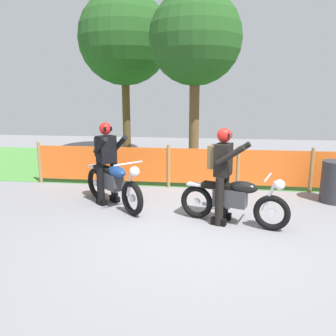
{
  "coord_description": "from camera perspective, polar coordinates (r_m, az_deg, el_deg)",
  "views": [
    {
      "loc": [
        0.23,
        -5.36,
        2.27
      ],
      "look_at": [
        -0.59,
        0.77,
        0.9
      ],
      "focal_mm": 36.44,
      "sensor_mm": 36.0,
      "label": 1
    }
  ],
  "objects": [
    {
      "name": "ground",
      "position": [
        5.83,
        4.84,
        -10.59
      ],
      "size": [
        24.0,
        24.0,
        0.02
      ],
      "primitive_type": "cube",
      "color": "gray"
    },
    {
      "name": "grass_verge",
      "position": [
        10.89,
        6.25,
        0.4
      ],
      "size": [
        24.0,
        5.26,
        0.01
      ],
      "primitive_type": "cube",
      "color": "#4C8C3D",
      "rests_on": "ground"
    },
    {
      "name": "barrier_fence",
      "position": [
        8.2,
        5.85,
        0.24
      ],
      "size": [
        8.39,
        0.08,
        1.05
      ],
      "color": "#997547",
      "rests_on": "ground"
    },
    {
      "name": "tree_leftmost",
      "position": [
        12.67,
        -7.31,
        20.62
      ],
      "size": [
        3.18,
        3.18,
        5.69
      ],
      "color": "brown",
      "rests_on": "ground"
    },
    {
      "name": "tree_near_left",
      "position": [
        9.77,
        4.6,
        20.67
      ],
      "size": [
        2.5,
        2.5,
        4.95
      ],
      "color": "brown",
      "rests_on": "ground"
    },
    {
      "name": "motorcycle_lead",
      "position": [
        7.0,
        -9.21,
        -2.46
      ],
      "size": [
        1.61,
        1.53,
        1.0
      ],
      "rotation": [
        0.0,
        0.0,
        -0.76
      ],
      "color": "black",
      "rests_on": "ground"
    },
    {
      "name": "motorcycle_trailing",
      "position": [
        6.08,
        10.88,
        -5.19
      ],
      "size": [
        1.89,
        0.81,
        0.93
      ],
      "rotation": [
        0.0,
        0.0,
        -0.32
      ],
      "color": "black",
      "rests_on": "ground"
    },
    {
      "name": "rider_lead",
      "position": [
        7.09,
        -10.28,
        1.57
      ],
      "size": [
        0.77,
        0.76,
        1.69
      ],
      "rotation": [
        0.0,
        0.0,
        -0.76
      ],
      "color": "black",
      "rests_on": "ground"
    },
    {
      "name": "rider_trailing",
      "position": [
        6.0,
        9.11,
        -0.37
      ],
      "size": [
        0.77,
        0.66,
        1.69
      ],
      "rotation": [
        0.0,
        0.0,
        -0.32
      ],
      "color": "black",
      "rests_on": "ground"
    },
    {
      "name": "oil_drum",
      "position": [
        7.98,
        26.2,
        -2.09
      ],
      "size": [
        0.58,
        0.58,
        0.88
      ],
      "primitive_type": "cylinder",
      "color": "#2D2D33",
      "rests_on": "ground"
    }
  ]
}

